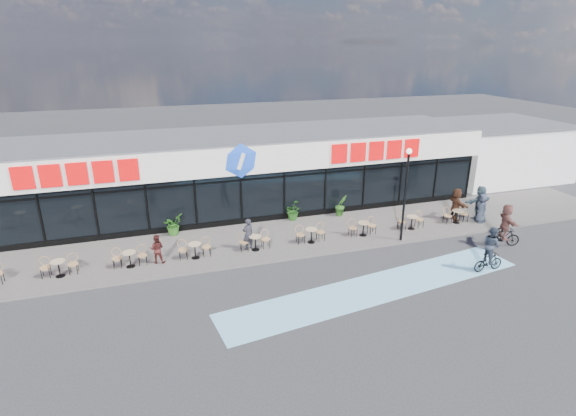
{
  "coord_description": "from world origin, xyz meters",
  "views": [
    {
      "loc": [
        -4.63,
        -16.14,
        9.73
      ],
      "look_at": [
        1.61,
        3.5,
        2.09
      ],
      "focal_mm": 28.0,
      "sensor_mm": 36.0,
      "label": 1
    }
  ],
  "objects": [
    {
      "name": "cyclist_a",
      "position": [
        9.44,
        -1.65,
        0.97
      ],
      "size": [
        1.48,
        0.82,
        2.14
      ],
      "color": "black",
      "rests_on": "ground"
    },
    {
      "name": "cyclist_b",
      "position": [
        11.97,
        0.27,
        1.07
      ],
      "size": [
        1.73,
        1.75,
        2.25
      ],
      "color": "black",
      "rests_on": "ground"
    },
    {
      "name": "patron_right",
      "position": [
        -4.72,
        3.49,
        0.8
      ],
      "size": [
        0.79,
        0.68,
        1.39
      ],
      "primitive_type": "imported",
      "rotation": [
        0.0,
        0.0,
        2.89
      ],
      "color": "#421917",
      "rests_on": "sidewalk"
    },
    {
      "name": "bistro_set_4",
      "position": [
        -0.1,
        3.52,
        0.56
      ],
      "size": [
        1.54,
        0.62,
        0.9
      ],
      "color": "tan",
      "rests_on": "sidewalk"
    },
    {
      "name": "patron_left",
      "position": [
        -0.4,
        3.64,
        0.9
      ],
      "size": [
        0.68,
        0.55,
        1.6
      ],
      "primitive_type": "imported",
      "rotation": [
        0.0,
        0.0,
        3.47
      ],
      "color": "black",
      "rests_on": "sidewalk"
    },
    {
      "name": "bistro_set_8",
      "position": [
        11.61,
        3.52,
        0.56
      ],
      "size": [
        1.54,
        0.62,
        0.9
      ],
      "color": "tan",
      "rests_on": "sidewalk"
    },
    {
      "name": "building",
      "position": [
        -0.0,
        9.93,
        2.34
      ],
      "size": [
        30.6,
        6.57,
        4.75
      ],
      "color": "black",
      "rests_on": "ground"
    },
    {
      "name": "potted_plant_left",
      "position": [
        -3.8,
        6.62,
        0.65
      ],
      "size": [
        1.25,
        1.29,
        1.1
      ],
      "primitive_type": "imported",
      "rotation": [
        0.0,
        0.0,
        1.01
      ],
      "color": "#29601B",
      "rests_on": "sidewalk"
    },
    {
      "name": "neighbour_building",
      "position": [
        20.5,
        11.0,
        2.06
      ],
      "size": [
        9.2,
        7.2,
        4.11
      ],
      "color": "silver",
      "rests_on": "ground"
    },
    {
      "name": "bistro_set_1",
      "position": [
        -8.87,
        3.52,
        0.56
      ],
      "size": [
        1.54,
        0.62,
        0.9
      ],
      "color": "tan",
      "rests_on": "sidewalk"
    },
    {
      "name": "bistro_set_6",
      "position": [
        5.76,
        3.52,
        0.56
      ],
      "size": [
        1.54,
        0.62,
        0.9
      ],
      "color": "tan",
      "rests_on": "sidewalk"
    },
    {
      "name": "potted_plant_mid",
      "position": [
        2.88,
        6.74,
        0.63
      ],
      "size": [
        0.88,
        1.0,
        1.06
      ],
      "primitive_type": "imported",
      "rotation": [
        0.0,
        0.0,
        1.63
      ],
      "color": "#1D4915",
      "rests_on": "sidewalk"
    },
    {
      "name": "bistro_set_7",
      "position": [
        8.68,
        3.52,
        0.56
      ],
      "size": [
        1.54,
        0.62,
        0.9
      ],
      "color": "tan",
      "rests_on": "sidewalk"
    },
    {
      "name": "pedestrian_c",
      "position": [
        13.21,
        3.64,
        1.08
      ],
      "size": [
        1.88,
        0.79,
        1.97
      ],
      "primitive_type": "imported",
      "rotation": [
        0.0,
        0.0,
        3.26
      ],
      "color": "#33444F",
      "rests_on": "sidewalk"
    },
    {
      "name": "sidewalk",
      "position": [
        0.0,
        4.5,
        0.05
      ],
      "size": [
        44.0,
        5.0,
        0.1
      ],
      "primitive_type": "cube",
      "color": "#56504C",
      "rests_on": "ground"
    },
    {
      "name": "pedestrian_a",
      "position": [
        12.94,
        3.13,
        0.93
      ],
      "size": [
        0.57,
        0.84,
        1.67
      ],
      "primitive_type": "imported",
      "rotation": [
        0.0,
        0.0,
        -1.62
      ],
      "color": "#293040",
      "rests_on": "sidewalk"
    },
    {
      "name": "potted_plant_right",
      "position": [
        5.81,
        6.48,
        0.73
      ],
      "size": [
        0.76,
        0.64,
        1.27
      ],
      "primitive_type": "imported",
      "rotation": [
        0.0,
        0.0,
        0.12
      ],
      "color": "#275919",
      "rests_on": "sidewalk"
    },
    {
      "name": "bistro_set_2",
      "position": [
        -5.95,
        3.52,
        0.56
      ],
      "size": [
        1.54,
        0.62,
        0.9
      ],
      "color": "tan",
      "rests_on": "sidewalk"
    },
    {
      "name": "bistro_set_3",
      "position": [
        -3.02,
        3.52,
        0.56
      ],
      "size": [
        1.54,
        0.62,
        0.9
      ],
      "color": "tan",
      "rests_on": "sidewalk"
    },
    {
      "name": "ground",
      "position": [
        0.0,
        0.0,
        0.0
      ],
      "size": [
        120.0,
        120.0,
        0.0
      ],
      "primitive_type": "plane",
      "color": "#28282B",
      "rests_on": "ground"
    },
    {
      "name": "bike_lane",
      "position": [
        4.0,
        -1.5,
        0.01
      ],
      "size": [
        14.17,
        4.13,
        0.01
      ],
      "primitive_type": "cube",
      "rotation": [
        0.0,
        0.0,
        0.14
      ],
      "color": "#6FB2D3",
      "rests_on": "ground"
    },
    {
      "name": "lamp_post",
      "position": [
        7.36,
        2.3,
        2.99
      ],
      "size": [
        0.28,
        0.28,
        4.83
      ],
      "color": "black",
      "rests_on": "sidewalk"
    },
    {
      "name": "pedestrian_b",
      "position": [
        11.83,
        3.92,
        1.03
      ],
      "size": [
        0.75,
        1.78,
        1.87
      ],
      "primitive_type": "imported",
      "rotation": [
        0.0,
        0.0,
        1.45
      ],
      "color": "#3D2215",
      "rests_on": "sidewalk"
    },
    {
      "name": "bistro_set_5",
      "position": [
        2.83,
        3.52,
        0.56
      ],
      "size": [
        1.54,
        0.62,
        0.9
      ],
      "color": "tan",
      "rests_on": "sidewalk"
    }
  ]
}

